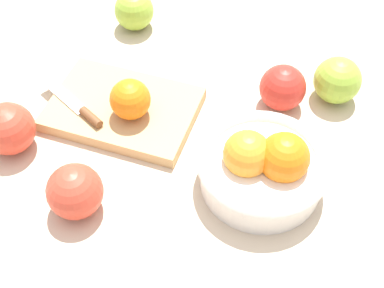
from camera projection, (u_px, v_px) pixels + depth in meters
The scene contains 10 objects.
ground_plane at pixel (187, 128), 0.87m from camera, with size 2.40×2.40×0.00m, color beige.
bowl at pixel (263, 166), 0.76m from camera, with size 0.19×0.19×0.10m.
cutting_board at pixel (123, 109), 0.88m from camera, with size 0.24×0.16×0.02m, color tan.
orange_on_board at pixel (130, 99), 0.83m from camera, with size 0.07×0.07×0.07m, color orange.
knife at pixel (79, 107), 0.86m from camera, with size 0.15×0.08×0.01m.
apple_front_right at pixel (134, 11), 1.00m from camera, with size 0.07×0.07×0.07m, color #8EB738.
apple_front_left at pixel (283, 88), 0.87m from camera, with size 0.08×0.08×0.08m, color red.
apple_back_right at pixel (8, 129), 0.81m from camera, with size 0.08×0.08×0.08m, color #D6422D.
apple_front_left_2 at pixel (337, 80), 0.88m from camera, with size 0.08×0.08×0.08m, color #8EB738.
apple_back_right_2 at pixel (75, 191), 0.74m from camera, with size 0.08×0.08×0.08m, color #D6422D.
Camera 1 is at (-0.21, 0.53, 0.65)m, focal length 49.82 mm.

